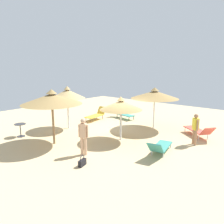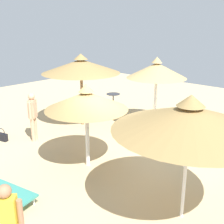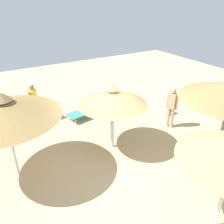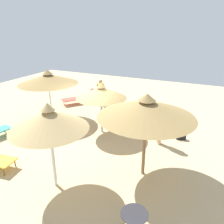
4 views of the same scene
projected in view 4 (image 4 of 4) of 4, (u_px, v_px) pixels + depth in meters
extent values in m
cube|color=tan|center=(90.00, 137.00, 9.94)|extent=(24.00, 24.00, 0.10)
cylinder|color=white|center=(53.00, 154.00, 6.47)|extent=(0.09, 0.09, 2.21)
cone|color=tan|center=(49.00, 120.00, 6.07)|extent=(2.22, 2.22, 0.56)
cone|color=tan|center=(47.00, 107.00, 5.93)|extent=(0.40, 0.40, 0.22)
cylinder|color=olive|center=(145.00, 140.00, 6.95)|extent=(0.11, 0.11, 2.49)
cone|color=#997A47|center=(146.00, 109.00, 6.55)|extent=(2.97, 2.97, 0.52)
cone|color=#997A47|center=(147.00, 97.00, 6.42)|extent=(0.53, 0.53, 0.22)
cylinder|color=white|center=(102.00, 111.00, 9.95)|extent=(0.11, 0.11, 2.03)
cone|color=#997A47|center=(101.00, 93.00, 9.63)|extent=(2.24, 2.24, 0.48)
cone|color=#997A47|center=(101.00, 85.00, 9.51)|extent=(0.40, 0.40, 0.22)
cylinder|color=white|center=(50.00, 99.00, 11.34)|extent=(0.07, 0.07, 2.21)
cone|color=#997A47|center=(48.00, 79.00, 10.96)|extent=(2.97, 2.97, 0.48)
cone|color=#997A47|center=(47.00, 72.00, 10.83)|extent=(0.53, 0.53, 0.22)
cube|color=teal|center=(124.00, 110.00, 12.29)|extent=(0.91, 1.62, 0.05)
cylinder|color=silver|center=(111.00, 113.00, 12.25)|extent=(0.04, 0.04, 0.24)
cylinder|color=silver|center=(113.00, 109.00, 12.72)|extent=(0.04, 0.04, 0.24)
cylinder|color=silver|center=(134.00, 115.00, 11.97)|extent=(0.04, 0.04, 0.24)
cylinder|color=silver|center=(136.00, 111.00, 12.44)|extent=(0.04, 0.04, 0.24)
cube|color=teal|center=(142.00, 107.00, 11.97)|extent=(0.71, 0.64, 0.51)
cylinder|color=brown|center=(15.00, 163.00, 7.72)|extent=(0.04, 0.04, 0.30)
cylinder|color=brown|center=(4.00, 172.00, 7.24)|extent=(0.04, 0.04, 0.30)
cube|color=#CC4C3F|center=(76.00, 99.00, 13.92)|extent=(1.73, 1.56, 0.05)
cylinder|color=silver|center=(66.00, 104.00, 13.47)|extent=(0.04, 0.04, 0.30)
cylinder|color=silver|center=(64.00, 102.00, 13.91)|extent=(0.04, 0.04, 0.30)
cylinder|color=silver|center=(88.00, 101.00, 14.06)|extent=(0.04, 0.04, 0.30)
cylinder|color=silver|center=(85.00, 99.00, 14.51)|extent=(0.04, 0.04, 0.30)
cube|color=#CC4C3F|center=(91.00, 93.00, 14.27)|extent=(0.74, 0.77, 0.48)
cylinder|color=brown|center=(4.00, 129.00, 10.22)|extent=(0.04, 0.04, 0.29)
cylinder|color=brown|center=(10.00, 132.00, 9.96)|extent=(0.04, 0.04, 0.29)
cylinder|color=#A57554|center=(102.00, 99.00, 13.71)|extent=(0.13, 0.13, 0.79)
cylinder|color=#A57554|center=(99.00, 99.00, 13.65)|extent=(0.13, 0.13, 0.79)
cube|color=yellow|center=(101.00, 88.00, 13.43)|extent=(0.37, 0.36, 0.59)
sphere|color=#A57554|center=(100.00, 82.00, 13.28)|extent=(0.21, 0.21, 0.21)
cylinder|color=#A57554|center=(104.00, 88.00, 13.50)|extent=(0.09, 0.09, 0.54)
cylinder|color=#A57554|center=(97.00, 89.00, 13.37)|extent=(0.09, 0.09, 0.54)
cylinder|color=tan|center=(160.00, 136.00, 9.05)|extent=(0.13, 0.13, 0.83)
cylinder|color=tan|center=(159.00, 134.00, 9.20)|extent=(0.13, 0.13, 0.83)
cube|color=tan|center=(161.00, 119.00, 8.86)|extent=(0.34, 0.32, 0.62)
sphere|color=tan|center=(161.00, 109.00, 8.71)|extent=(0.22, 0.22, 0.22)
cylinder|color=tan|center=(162.00, 121.00, 8.71)|extent=(0.09, 0.09, 0.57)
cylinder|color=tan|center=(159.00, 117.00, 9.04)|extent=(0.09, 0.09, 0.57)
cube|color=black|center=(181.00, 137.00, 9.57)|extent=(0.24, 0.43, 0.26)
torus|color=black|center=(182.00, 133.00, 9.50)|extent=(0.10, 0.28, 0.28)
cylinder|color=#2D2D33|center=(134.00, 214.00, 4.89)|extent=(0.63, 0.63, 0.02)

